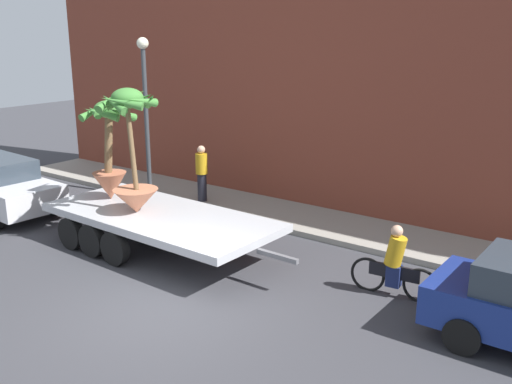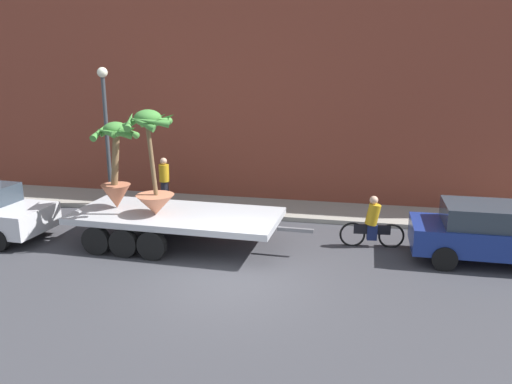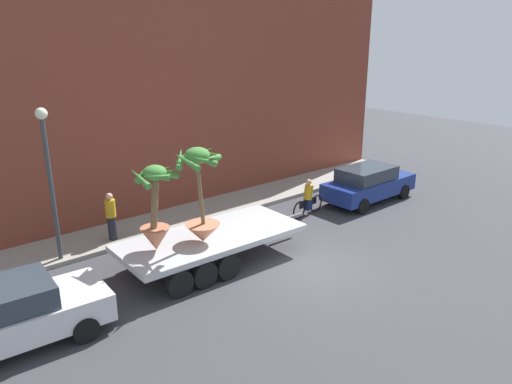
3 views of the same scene
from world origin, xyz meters
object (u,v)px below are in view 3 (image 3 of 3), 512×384
at_px(flatbed_trailer, 205,242).
at_px(parked_car, 368,183).
at_px(cyclist, 308,199).
at_px(trailing_car, 5,316).
at_px(potted_palm_middle, 200,200).
at_px(potted_palm_rear, 155,210).
at_px(street_lamp, 48,166).
at_px(pedestrian_near_gate, 111,216).

bearing_deg(flatbed_trailer, parked_car, 3.19).
bearing_deg(cyclist, trailing_car, -172.33).
relative_size(flatbed_trailer, cyclist, 3.78).
bearing_deg(parked_car, potted_palm_middle, -175.21).
bearing_deg(cyclist, potted_palm_rear, -172.75).
height_order(potted_palm_middle, parked_car, potted_palm_middle).
xyz_separation_m(potted_palm_middle, parked_car, (9.28, 0.78, -1.49)).
height_order(potted_palm_rear, parked_car, potted_palm_rear).
bearing_deg(street_lamp, trailing_car, -124.06).
height_order(potted_palm_middle, street_lamp, street_lamp).
height_order(potted_palm_rear, cyclist, potted_palm_rear).
height_order(parked_car, pedestrian_near_gate, pedestrian_near_gate).
height_order(trailing_car, pedestrian_near_gate, pedestrian_near_gate).
bearing_deg(parked_car, pedestrian_near_gate, 164.11).
xyz_separation_m(potted_palm_rear, street_lamp, (-1.86, 3.06, 1.03)).
distance_m(flatbed_trailer, parked_car, 8.99).
relative_size(potted_palm_middle, street_lamp, 0.61).
xyz_separation_m(potted_palm_middle, pedestrian_near_gate, (-1.22, 3.77, -1.28)).
bearing_deg(street_lamp, potted_palm_middle, -47.46).
height_order(flatbed_trailer, trailing_car, trailing_car).
xyz_separation_m(flatbed_trailer, street_lamp, (-3.46, 3.16, 2.46)).
xyz_separation_m(flatbed_trailer, parked_car, (8.97, 0.50, 0.05)).
height_order(cyclist, pedestrian_near_gate, pedestrian_near_gate).
xyz_separation_m(flatbed_trailer, potted_palm_middle, (-0.31, -0.28, 1.55)).
relative_size(flatbed_trailer, potted_palm_rear, 2.73).
bearing_deg(parked_car, potted_palm_rear, -177.85).
bearing_deg(flatbed_trailer, cyclist, 10.25).
distance_m(potted_palm_rear, pedestrian_near_gate, 3.58).
relative_size(trailing_car, pedestrian_near_gate, 2.69).
xyz_separation_m(potted_palm_middle, cyclist, (6.06, 1.32, -1.65)).
bearing_deg(trailing_car, potted_palm_middle, 2.65).
relative_size(flatbed_trailer, street_lamp, 1.44).
xyz_separation_m(cyclist, parked_car, (3.22, -0.54, 0.16)).
distance_m(potted_palm_middle, trailing_car, 5.86).
relative_size(parked_car, trailing_car, 0.99).
bearing_deg(potted_palm_rear, trailing_car, -171.61).
distance_m(cyclist, parked_car, 3.27).
relative_size(cyclist, trailing_car, 0.40).
height_order(flatbed_trailer, potted_palm_rear, potted_palm_rear).
height_order(potted_palm_middle, pedestrian_near_gate, potted_palm_middle).
bearing_deg(parked_car, street_lamp, 167.92).
bearing_deg(pedestrian_near_gate, potted_palm_middle, -72.07).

